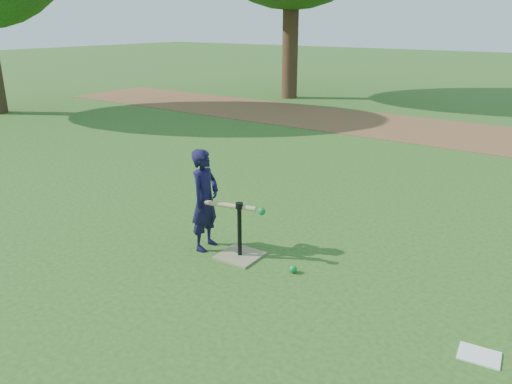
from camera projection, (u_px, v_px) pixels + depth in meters
The scene contains 7 objects.
ground at pixel (271, 259), 5.30m from camera, with size 80.00×80.00×0.00m, color #285116.
dirt_strip at pixel (459, 134), 11.07m from camera, with size 24.00×3.00×0.01m, color brown.
child at pixel (205, 200), 5.40m from camera, with size 0.41×0.27×1.13m, color black.
wiffle_ball_ground at pixel (293, 269), 5.01m from camera, with size 0.08×0.08×0.08m, color #0C8531.
clipboard at pixel (479, 355), 3.77m from camera, with size 0.30×0.23×0.01m, color white.
batting_tee at pixel (240, 247), 5.33m from camera, with size 0.44×0.44×0.61m.
swing_action at pixel (233, 206), 5.22m from camera, with size 0.73×0.22×0.08m.
Camera 1 is at (2.64, -3.98, 2.41)m, focal length 35.00 mm.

